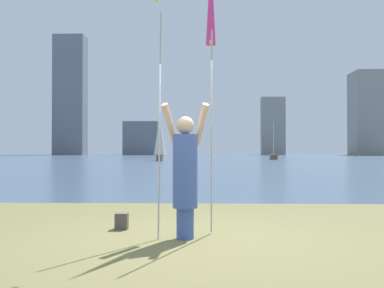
# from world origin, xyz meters

# --- Properties ---
(ground) EXTENTS (120.00, 138.00, 0.12)m
(ground) POSITION_xyz_m (0.00, 50.95, -0.06)
(ground) COLOR brown
(person) EXTENTS (0.70, 0.52, 1.92)m
(person) POSITION_xyz_m (-0.09, 0.03, 0.94)
(person) COLOR #3F59A5
(person) RESTS_ON ground
(kite_flag_right) EXTENTS (0.16, 1.14, 4.38)m
(kite_flag_right) POSITION_xyz_m (0.28, 0.76, 3.56)
(kite_flag_right) COLOR #B2B2B7
(kite_flag_right) RESTS_ON ground
(bag) EXTENTS (0.19, 0.17, 0.25)m
(bag) POSITION_xyz_m (-1.12, 0.72, 0.13)
(bag) COLOR #4C4742
(bag) RESTS_ON ground
(sailboat_5) EXTENTS (1.35, 2.66, 6.04)m
(sailboat_5) POSITION_xyz_m (-4.86, 42.51, 2.44)
(sailboat_5) COLOR brown
(sailboat_5) RESTS_ON ground
(sailboat_7) EXTENTS (1.09, 2.52, 4.73)m
(sailboat_7) POSITION_xyz_m (8.70, 48.56, 0.36)
(sailboat_7) COLOR brown
(sailboat_7) RESTS_ON ground
(skyline_tower_0) EXTENTS (6.87, 4.48, 27.03)m
(skyline_tower_0) POSITION_xyz_m (-30.47, 92.30, 13.51)
(skyline_tower_0) COLOR slate
(skyline_tower_0) RESTS_ON ground
(skyline_tower_1) EXTENTS (7.92, 3.95, 7.62)m
(skyline_tower_1) POSITION_xyz_m (-14.50, 93.88, 3.81)
(skyline_tower_1) COLOR slate
(skyline_tower_1) RESTS_ON ground
(skyline_tower_2) EXTENTS (5.35, 3.01, 13.24)m
(skyline_tower_2) POSITION_xyz_m (15.82, 95.23, 6.62)
(skyline_tower_2) COLOR gray
(skyline_tower_2) RESTS_ON ground
(skyline_tower_3) EXTENTS (6.27, 7.36, 18.50)m
(skyline_tower_3) POSITION_xyz_m (36.17, 92.38, 9.25)
(skyline_tower_3) COLOR gray
(skyline_tower_3) RESTS_ON ground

